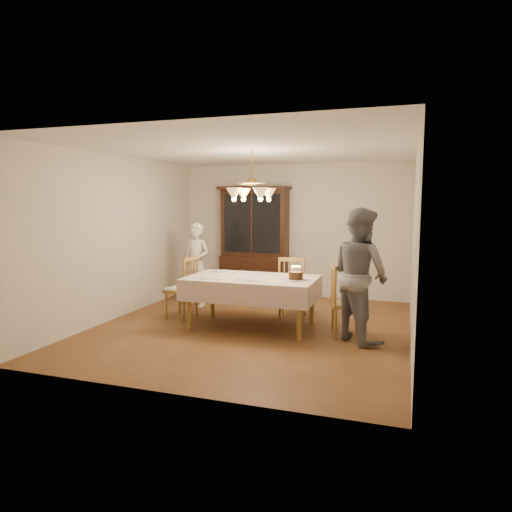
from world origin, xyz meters
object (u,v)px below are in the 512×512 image
(china_hutch, at_px, (255,244))
(chair_far_side, at_px, (293,291))
(dining_table, at_px, (252,282))
(elderly_woman, at_px, (196,265))
(birthday_cake, at_px, (296,276))

(china_hutch, bearing_deg, chair_far_side, -52.62)
(dining_table, height_order, chair_far_side, chair_far_side)
(chair_far_side, height_order, elderly_woman, elderly_woman)
(dining_table, height_order, china_hutch, china_hutch)
(chair_far_side, bearing_deg, elderly_woman, 171.26)
(china_hutch, xyz_separation_m, chair_far_side, (1.15, -1.51, -0.60))
(dining_table, distance_m, birthday_cake, 0.69)
(dining_table, xyz_separation_m, elderly_woman, (-1.40, 1.03, 0.06))
(dining_table, bearing_deg, birthday_cake, -4.54)
(dining_table, distance_m, elderly_woman, 1.74)
(chair_far_side, bearing_deg, birthday_cake, -73.27)
(elderly_woman, xyz_separation_m, birthday_cake, (2.08, -1.09, 0.07))
(chair_far_side, height_order, birthday_cake, chair_far_side)
(dining_table, bearing_deg, china_hutch, 107.53)
(elderly_woman, bearing_deg, chair_far_side, 5.67)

